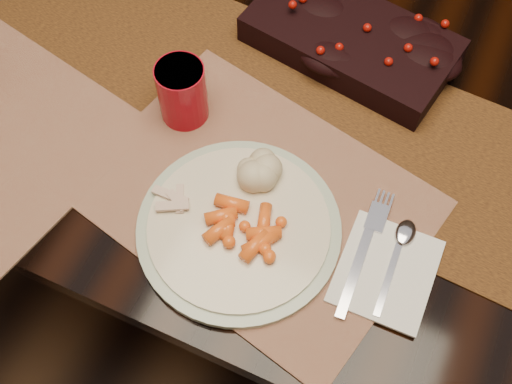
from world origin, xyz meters
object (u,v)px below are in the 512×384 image
at_px(turkey_shreds, 176,201).
at_px(red_cup, 182,92).
at_px(placemat_main, 256,199).
at_px(baby_carrots, 250,228).
at_px(dining_table, 316,184).
at_px(centerpiece, 351,36).
at_px(mashed_potatoes, 254,167).
at_px(napkin, 386,271).
at_px(dinner_plate, 239,228).

distance_m(turkey_shreds, red_cup, 0.17).
distance_m(placemat_main, turkey_shreds, 0.12).
height_order(baby_carrots, turkey_shreds, baby_carrots).
bearing_deg(dining_table, turkey_shreds, -108.88).
height_order(placemat_main, turkey_shreds, turkey_shreds).
relative_size(centerpiece, red_cup, 3.27).
xyz_separation_m(baby_carrots, mashed_potatoes, (-0.03, 0.08, 0.01)).
bearing_deg(napkin, turkey_shreds, -175.26).
distance_m(dinner_plate, red_cup, 0.22).
xyz_separation_m(dining_table, baby_carrots, (-0.00, -0.33, 0.40)).
distance_m(dinner_plate, turkey_shreds, 0.10).
xyz_separation_m(placemat_main, red_cup, (-0.16, 0.09, 0.05)).
bearing_deg(mashed_potatoes, dinner_plate, -80.64).
height_order(centerpiece, placemat_main, centerpiece).
height_order(placemat_main, dinner_plate, dinner_plate).
distance_m(centerpiece, placemat_main, 0.32).
relative_size(dinner_plate, napkin, 1.96).
bearing_deg(placemat_main, turkey_shreds, -134.04).
bearing_deg(red_cup, napkin, -18.49).
bearing_deg(baby_carrots, centerpiece, 88.83).
bearing_deg(baby_carrots, placemat_main, 106.58).
distance_m(dining_table, baby_carrots, 0.52).
bearing_deg(baby_carrots, napkin, 8.10).
xyz_separation_m(mashed_potatoes, napkin, (0.22, -0.06, -0.04)).
relative_size(baby_carrots, red_cup, 1.04).
bearing_deg(mashed_potatoes, centerpiece, 82.32).
bearing_deg(napkin, mashed_potatoes, 164.56).
bearing_deg(baby_carrots, turkey_shreds, -178.33).
relative_size(centerpiece, baby_carrots, 3.15).
distance_m(napkin, red_cup, 0.39).
relative_size(turkey_shreds, napkin, 0.42).
distance_m(dinner_plate, baby_carrots, 0.02).
xyz_separation_m(centerpiece, dinner_plate, (-0.03, -0.37, -0.02)).
height_order(dining_table, mashed_potatoes, mashed_potatoes).
xyz_separation_m(dining_table, dinner_plate, (-0.02, -0.33, 0.39)).
bearing_deg(turkey_shreds, baby_carrots, 1.67).
height_order(baby_carrots, mashed_potatoes, mashed_potatoes).
height_order(baby_carrots, napkin, baby_carrots).
distance_m(dining_table, turkey_shreds, 0.53).
distance_m(dining_table, centerpiece, 0.41).
relative_size(dining_table, centerpiece, 5.43).
bearing_deg(mashed_potatoes, red_cup, 155.82).
relative_size(centerpiece, turkey_shreds, 5.33).
height_order(dinner_plate, red_cup, red_cup).
bearing_deg(dinner_plate, dining_table, 86.75).
bearing_deg(turkey_shreds, red_cup, 113.56).
relative_size(dining_table, dinner_plate, 6.27).
height_order(placemat_main, mashed_potatoes, mashed_potatoes).
bearing_deg(dining_table, dinner_plate, -93.25).
height_order(mashed_potatoes, turkey_shreds, mashed_potatoes).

